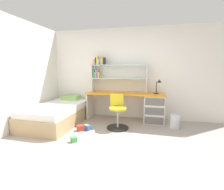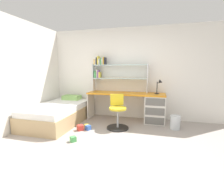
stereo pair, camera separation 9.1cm
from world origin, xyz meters
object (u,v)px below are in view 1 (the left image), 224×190
desk (146,106)px  toy_block_green_2 (74,139)px  toy_block_red_0 (80,128)px  swivel_chair (118,115)px  desk_lamp (159,84)px  bookshelf_hutch (111,71)px  waste_bin (175,122)px  toy_block_blue_3 (88,128)px  bed_platform (58,114)px  toy_block_yellow_1 (87,127)px

desk → toy_block_green_2: 2.11m
desk → toy_block_red_0: 1.80m
swivel_chair → toy_block_red_0: 0.91m
desk → desk_lamp: bearing=-1.4°
bookshelf_hutch → waste_bin: bookshelf_hutch is taller
desk → toy_block_blue_3: size_ratio=19.39×
bookshelf_hutch → toy_block_blue_3: bearing=-103.0°
bed_platform → toy_block_yellow_1: 0.92m
toy_block_red_0 → swivel_chair: bearing=25.3°
toy_block_green_2 → toy_block_blue_3: size_ratio=0.97×
bookshelf_hutch → toy_block_yellow_1: (-0.33, -1.04, -1.29)m
desk_lamp → swivel_chair: (-0.94, -0.65, -0.69)m
waste_bin → toy_block_green_2: (-1.98, -1.25, -0.11)m
toy_block_red_0 → toy_block_green_2: size_ratio=1.20×
toy_block_yellow_1 → toy_block_blue_3: toy_block_blue_3 is taller
desk → bookshelf_hutch: 1.36m
toy_block_red_0 → toy_block_green_2: 0.60m
swivel_chair → toy_block_green_2: 1.19m
bookshelf_hutch → toy_block_blue_3: size_ratio=14.50×
bed_platform → bookshelf_hutch: bearing=34.7°
desk_lamp → swivel_chair: 1.34m
toy_block_blue_3 → swivel_chair: bearing=26.0°
toy_block_blue_3 → toy_block_yellow_1: bearing=129.6°
bookshelf_hutch → toy_block_yellow_1: 1.69m
swivel_chair → toy_block_red_0: (-0.79, -0.38, -0.26)m
bed_platform → toy_block_yellow_1: bed_platform is taller
waste_bin → toy_block_blue_3: waste_bin is taller
bed_platform → toy_block_blue_3: size_ratio=18.11×
desk → waste_bin: size_ratio=6.42×
desk → desk_lamp: size_ratio=5.40×
bed_platform → toy_block_green_2: bearing=-46.2°
bookshelf_hutch → swivel_chair: 1.36m
desk_lamp → swivel_chair: size_ratio=0.48×
waste_bin → swivel_chair: bearing=-167.7°
toy_block_red_0 → toy_block_green_2: bearing=-77.1°
bookshelf_hutch → waste_bin: size_ratio=4.80×
bookshelf_hutch → toy_block_red_0: size_ratio=12.41×
toy_block_red_0 → toy_block_blue_3: bearing=22.6°
toy_block_yellow_1 → bookshelf_hutch: bearing=72.2°
desk → bed_platform: 2.31m
bookshelf_hutch → toy_block_yellow_1: bookshelf_hutch is taller
swivel_chair → toy_block_red_0: size_ratio=6.42×
bed_platform → toy_block_green_2: size_ratio=18.67×
waste_bin → toy_block_green_2: bearing=-147.8°
swivel_chair → bed_platform: (-1.57, -0.01, -0.07)m
desk_lamp → toy_block_blue_3: bearing=-148.4°
bed_platform → toy_block_blue_3: 1.01m
bookshelf_hutch → waste_bin: bearing=-17.7°
waste_bin → toy_block_green_2: waste_bin is taller
desk → toy_block_green_2: (-1.29, -1.62, -0.38)m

